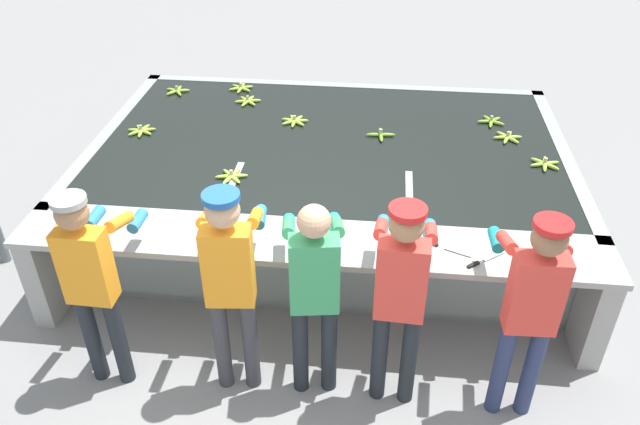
{
  "coord_description": "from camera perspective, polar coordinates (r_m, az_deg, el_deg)",
  "views": [
    {
      "loc": [
        0.47,
        -3.38,
        3.61
      ],
      "look_at": [
        0.0,
        1.03,
        0.6
      ],
      "focal_mm": 35.0,
      "sensor_mm": 36.0,
      "label": 1
    }
  ],
  "objects": [
    {
      "name": "ground_plane",
      "position": [
        4.96,
        -1.29,
        -12.47
      ],
      "size": [
        80.0,
        80.0,
        0.0
      ],
      "primitive_type": "plane",
      "color": "gray",
      "rests_on": "ground"
    },
    {
      "name": "banana_bunch_floating_1",
      "position": [
        6.76,
        -6.62,
        10.1
      ],
      "size": [
        0.28,
        0.28,
        0.08
      ],
      "color": "#9EC642",
      "rests_on": "wash_tank"
    },
    {
      "name": "banana_bunch_floating_6",
      "position": [
        5.87,
        19.87,
        4.22
      ],
      "size": [
        0.28,
        0.28,
        0.08
      ],
      "color": "#9EC642",
      "rests_on": "wash_tank"
    },
    {
      "name": "banana_bunch_floating_5",
      "position": [
        7.09,
        -7.23,
        11.23
      ],
      "size": [
        0.27,
        0.28,
        0.08
      ],
      "color": "#93BC3D",
      "rests_on": "wash_tank"
    },
    {
      "name": "knife_0",
      "position": [
        4.53,
        14.47,
        -4.36
      ],
      "size": [
        0.29,
        0.24,
        0.02
      ],
      "color": "silver",
      "rests_on": "work_ledge"
    },
    {
      "name": "wash_tank",
      "position": [
        6.15,
        0.83,
        2.97
      ],
      "size": [
        4.45,
        2.83,
        0.86
      ],
      "color": "gray",
      "rests_on": "ground"
    },
    {
      "name": "banana_bunch_floating_3",
      "position": [
        7.14,
        -12.94,
        10.79
      ],
      "size": [
        0.28,
        0.27,
        0.08
      ],
      "color": "#8CB738",
      "rests_on": "wash_tank"
    },
    {
      "name": "worker_2",
      "position": [
        4.09,
        -0.54,
        -6.64
      ],
      "size": [
        0.47,
        0.73,
        1.57
      ],
      "color": "#1E2328",
      "rests_on": "ground"
    },
    {
      "name": "worker_1",
      "position": [
        4.12,
        -8.22,
        -5.66
      ],
      "size": [
        0.45,
        0.73,
        1.64
      ],
      "color": "#38383D",
      "rests_on": "ground"
    },
    {
      "name": "banana_bunch_floating_8",
      "position": [
        6.04,
        5.57,
        7.11
      ],
      "size": [
        0.28,
        0.28,
        0.08
      ],
      "color": "#75A333",
      "rests_on": "wash_tank"
    },
    {
      "name": "banana_bunch_floating_7",
      "position": [
        6.5,
        15.38,
        8.05
      ],
      "size": [
        0.27,
        0.27,
        0.08
      ],
      "color": "#7FAD33",
      "rests_on": "wash_tank"
    },
    {
      "name": "worker_3",
      "position": [
        4.02,
        7.38,
        -6.92
      ],
      "size": [
        0.43,
        0.72,
        1.62
      ],
      "color": "#1E2328",
      "rests_on": "ground"
    },
    {
      "name": "worker_0",
      "position": [
        4.41,
        -20.18,
        -5.36
      ],
      "size": [
        0.42,
        0.72,
        1.58
      ],
      "color": "#1E2328",
      "rests_on": "ground"
    },
    {
      "name": "work_ledge",
      "position": [
        4.71,
        -1.04,
        -5.35
      ],
      "size": [
        4.45,
        0.45,
        0.86
      ],
      "color": "#9E9E99",
      "rests_on": "ground"
    },
    {
      "name": "worker_4",
      "position": [
        4.13,
        18.74,
        -7.77
      ],
      "size": [
        0.42,
        0.72,
        1.6
      ],
      "color": "navy",
      "rests_on": "ground"
    },
    {
      "name": "banana_bunch_floating_2",
      "position": [
        6.23,
        16.78,
        6.61
      ],
      "size": [
        0.28,
        0.27,
        0.08
      ],
      "color": "#9EC642",
      "rests_on": "wash_tank"
    },
    {
      "name": "banana_bunch_floating_0",
      "position": [
        6.29,
        -2.35,
        8.37
      ],
      "size": [
        0.28,
        0.28,
        0.08
      ],
      "color": "#9EC642",
      "rests_on": "wash_tank"
    },
    {
      "name": "banana_bunch_floating_9",
      "position": [
        6.33,
        -16.03,
        7.22
      ],
      "size": [
        0.28,
        0.28,
        0.08
      ],
      "color": "#93BC3D",
      "rests_on": "wash_tank"
    },
    {
      "name": "knife_1",
      "position": [
        4.61,
        10.98,
        -3.05
      ],
      "size": [
        0.33,
        0.16,
        0.02
      ],
      "color": "silver",
      "rests_on": "work_ledge"
    },
    {
      "name": "banana_bunch_floating_4",
      "position": [
        5.39,
        -8.09,
        3.32
      ],
      "size": [
        0.28,
        0.28,
        0.08
      ],
      "color": "#9EC642",
      "rests_on": "wash_tank"
    }
  ]
}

